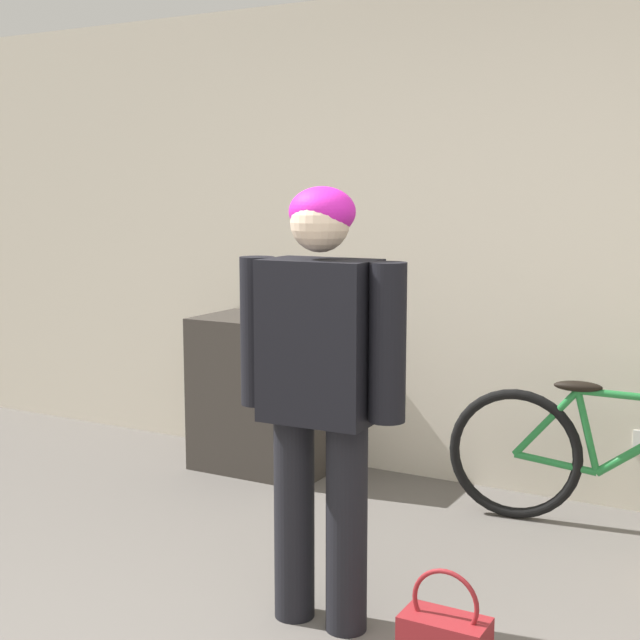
# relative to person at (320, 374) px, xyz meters

# --- Properties ---
(wall_back) EXTENTS (8.00, 0.07, 2.60)m
(wall_back) POSITION_rel_person_xyz_m (0.28, 1.78, 0.37)
(wall_back) COLOR beige
(wall_back) RESTS_ON ground_plane
(side_shelf) EXTENTS (0.76, 0.51, 0.86)m
(side_shelf) POSITION_rel_person_xyz_m (-1.16, 1.47, -0.50)
(side_shelf) COLOR #38332D
(side_shelf) RESTS_ON ground_plane
(person) EXTENTS (0.64, 0.26, 1.58)m
(person) POSITION_rel_person_xyz_m (0.00, 0.00, 0.00)
(person) COLOR black
(person) RESTS_ON ground_plane
(bicycle) EXTENTS (1.62, 0.46, 0.71)m
(bicycle) POSITION_rel_person_xyz_m (0.80, 1.44, -0.59)
(bicycle) COLOR black
(bicycle) RESTS_ON ground_plane
(banana) EXTENTS (0.35, 0.09, 0.03)m
(banana) POSITION_rel_person_xyz_m (-1.08, 1.42, -0.05)
(banana) COLOR #EAD64C
(banana) RESTS_ON side_shelf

